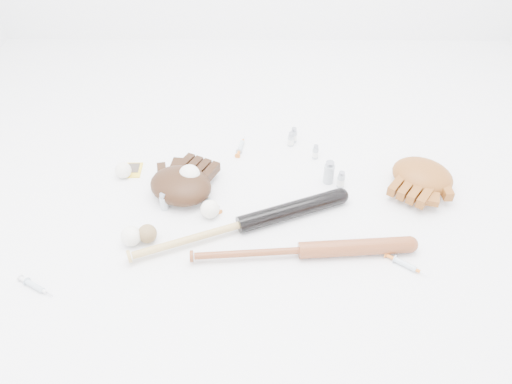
{
  "coord_description": "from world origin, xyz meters",
  "views": [
    {
      "loc": [
        0.01,
        -1.35,
        1.28
      ],
      "look_at": [
        0.0,
        0.04,
        0.06
      ],
      "focal_mm": 35.0,
      "sensor_mm": 36.0,
      "label": 1
    }
  ],
  "objects_px": {
    "bat_dark": "(241,224)",
    "glove_dark": "(181,185)",
    "bat_wood": "(301,250)",
    "pedestal": "(191,187)"
  },
  "relations": [
    {
      "from": "glove_dark",
      "to": "pedestal",
      "type": "height_order",
      "value": "glove_dark"
    },
    {
      "from": "bat_dark",
      "to": "bat_wood",
      "type": "bearing_deg",
      "value": -52.68
    },
    {
      "from": "bat_wood",
      "to": "glove_dark",
      "type": "bearing_deg",
      "value": 140.53
    },
    {
      "from": "bat_dark",
      "to": "bat_wood",
      "type": "distance_m",
      "value": 0.24
    },
    {
      "from": "bat_wood",
      "to": "pedestal",
      "type": "bearing_deg",
      "value": 136.36
    },
    {
      "from": "bat_dark",
      "to": "glove_dark",
      "type": "xyz_separation_m",
      "value": [
        -0.23,
        0.19,
        0.02
      ]
    },
    {
      "from": "bat_wood",
      "to": "pedestal",
      "type": "relative_size",
      "value": 10.37
    },
    {
      "from": "glove_dark",
      "to": "pedestal",
      "type": "distance_m",
      "value": 0.05
    },
    {
      "from": "bat_dark",
      "to": "glove_dark",
      "type": "relative_size",
      "value": 2.93
    },
    {
      "from": "bat_dark",
      "to": "bat_wood",
      "type": "height_order",
      "value": "bat_dark"
    }
  ]
}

